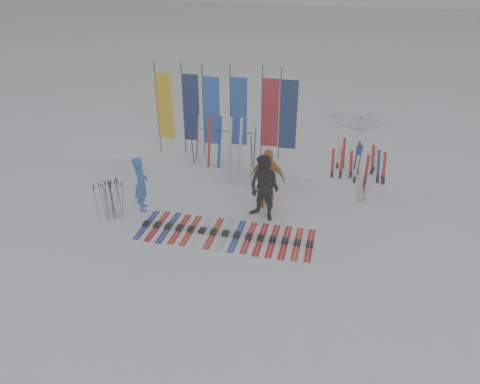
% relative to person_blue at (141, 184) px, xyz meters
% --- Properties ---
extents(ground, '(120.00, 120.00, 0.00)m').
position_rel_person_blue_xyz_m(ground, '(2.85, -1.73, -0.85)').
color(ground, white).
rests_on(ground, ground).
extents(snow_bank, '(14.00, 1.60, 0.60)m').
position_rel_person_blue_xyz_m(snow_bank, '(2.85, 2.87, -0.55)').
color(snow_bank, white).
rests_on(snow_bank, ground).
extents(person_blue, '(0.63, 0.73, 1.71)m').
position_rel_person_blue_xyz_m(person_blue, '(0.00, 0.00, 0.00)').
color(person_blue, blue).
rests_on(person_blue, ground).
extents(person_black, '(1.17, 1.05, 1.97)m').
position_rel_person_blue_xyz_m(person_black, '(3.67, 0.29, 0.13)').
color(person_black, black).
rests_on(person_black, ground).
extents(person_yellow, '(1.16, 0.61, 1.88)m').
position_rel_person_blue_xyz_m(person_yellow, '(3.62, 1.03, 0.09)').
color(person_yellow, orange).
rests_on(person_yellow, ground).
extents(tent_canopy, '(3.39, 3.42, 2.41)m').
position_rel_person_blue_xyz_m(tent_canopy, '(6.14, 3.37, 0.35)').
color(tent_canopy, white).
rests_on(tent_canopy, ground).
extents(ski_row, '(4.84, 1.68, 0.07)m').
position_rel_person_blue_xyz_m(ski_row, '(2.81, -0.86, -0.82)').
color(ski_row, navy).
rests_on(ski_row, ground).
extents(pole_cluster, '(0.72, 0.80, 1.25)m').
position_rel_person_blue_xyz_m(pole_cluster, '(-0.63, -0.73, -0.25)').
color(pole_cluster, '#595B60').
rests_on(pole_cluster, ground).
extents(feather_flags, '(4.83, 0.25, 3.20)m').
position_rel_person_blue_xyz_m(feather_flags, '(1.82, 3.13, 1.39)').
color(feather_flags, '#383A3F').
rests_on(feather_flags, ground).
extents(ski_rack, '(2.04, 0.80, 1.23)m').
position_rel_person_blue_xyz_m(ski_rack, '(1.89, 2.47, 0.53)').
color(ski_rack, '#383A3F').
rests_on(ski_rack, ground).
extents(upright_skis, '(1.65, 1.14, 1.69)m').
position_rel_person_blue_xyz_m(upright_skis, '(6.32, 2.50, -0.06)').
color(upright_skis, red).
rests_on(upright_skis, ground).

